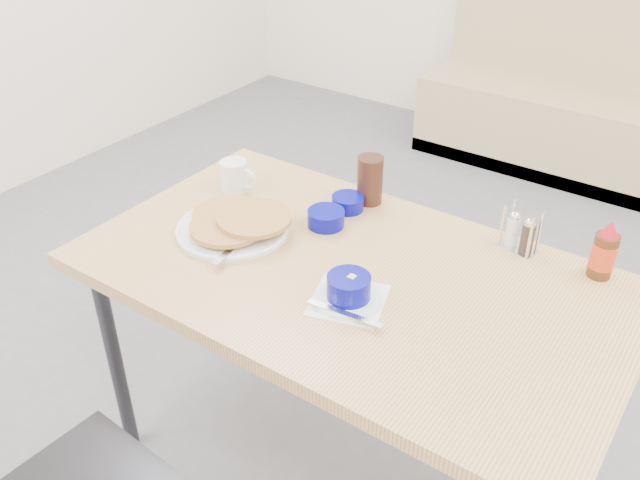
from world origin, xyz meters
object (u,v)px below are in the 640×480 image
Objects in this scene: coffee_mug at (235,176)px; syrup_bottle at (604,253)px; dining_table at (350,289)px; creamer_bowl at (348,203)px; butter_bowl at (326,218)px; booth_bench at (600,112)px; grits_setting at (349,291)px; amber_tumbler at (370,180)px; pancake_plate at (235,224)px; condiment_caddy at (520,235)px.

coffee_mug is 1.06m from syrup_bottle.
dining_table is 11.37× the size of coffee_mug.
butter_bowl is at bearing -90.40° from creamer_bowl.
booth_bench is 1.36× the size of dining_table.
creamer_bowl is at bearing -173.17° from syrup_bottle.
grits_setting is (0.07, -2.65, 0.44)m from booth_bench.
coffee_mug is 0.65m from grits_setting.
amber_tumbler is at bearing 115.74° from grits_setting.
dining_table is 9.67× the size of amber_tumbler.
dining_table is 0.16m from grits_setting.
grits_setting is 1.47× the size of syrup_bottle.
syrup_bottle is at bearing 32.91° from dining_table.
booth_bench is at bearing 77.61° from coffee_mug.
coffee_mug is 0.36m from creamer_bowl.
booth_bench is 15.43× the size of coffee_mug.
booth_bench is 2.68m from grits_setting.
booth_bench is 2.48m from coffee_mug.
syrup_bottle is at bearing 0.76° from amber_tumbler.
condiment_caddy is at bearing 28.41° from pancake_plate.
dining_table is 0.32m from creamer_bowl.
booth_bench is at bearing 103.46° from syrup_bottle.
coffee_mug is (-0.52, 0.16, 0.11)m from dining_table.
condiment_caddy is 0.77× the size of syrup_bottle.
amber_tumbler reaches higher than dining_table.
syrup_bottle is (0.67, 0.01, -0.00)m from amber_tumbler.
pancake_plate is at bearing -137.88° from butter_bowl.
butter_bowl is 0.19m from amber_tumbler.
creamer_bowl is at bearing 123.23° from grits_setting.
grits_setting is (0.07, -0.11, 0.09)m from dining_table.
syrup_bottle reaches higher than amber_tumbler.
booth_bench is at bearing 90.00° from dining_table.
condiment_caddy is (0.49, 0.08, 0.02)m from creamer_bowl.
creamer_bowl is (0.35, 0.10, -0.03)m from coffee_mug.
pancake_plate is 3.12× the size of butter_bowl.
amber_tumbler is at bearing -164.99° from condiment_caddy.
condiment_caddy reaches higher than grits_setting.
condiment_caddy is (0.49, 0.20, 0.02)m from butter_bowl.
coffee_mug is at bearing -164.22° from creamer_bowl.
amber_tumbler is (0.22, 0.36, 0.05)m from pancake_plate.
dining_table is at bearing 120.57° from grits_setting.
dining_table is 0.64m from syrup_bottle.
coffee_mug is 0.85× the size of amber_tumbler.
coffee_mug is (-0.52, -2.38, 0.46)m from booth_bench.
dining_table is at bearing 4.15° from pancake_plate.
butter_bowl is at bearing 133.32° from grits_setting.
pancake_plate is at bearing -175.85° from dining_table.
butter_bowl is (-0.18, -2.39, 0.43)m from booth_bench.
grits_setting is at bearing -56.77° from creamer_bowl.
syrup_bottle reaches higher than grits_setting.
booth_bench is 13.12× the size of amber_tumbler.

